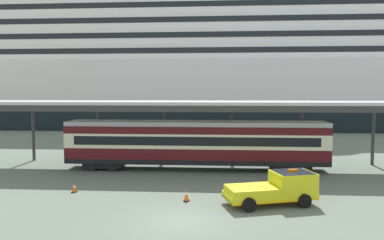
{
  "coord_description": "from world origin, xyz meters",
  "views": [
    {
      "loc": [
        1.85,
        -17.84,
        6.53
      ],
      "look_at": [
        0.02,
        8.61,
        4.5
      ],
      "focal_mm": 33.93,
      "sensor_mm": 36.0,
      "label": 1
    }
  ],
  "objects_px": {
    "train_carriage": "(196,143)",
    "service_truck": "(278,187)",
    "cruise_ship": "(251,57)",
    "traffic_cone_near": "(186,195)",
    "traffic_cone_mid": "(74,187)"
  },
  "relations": [
    {
      "from": "train_carriage",
      "to": "service_truck",
      "type": "xyz_separation_m",
      "value": [
        5.35,
        -9.04,
        -1.32
      ]
    },
    {
      "from": "cruise_ship",
      "to": "service_truck",
      "type": "height_order",
      "value": "cruise_ship"
    },
    {
      "from": "cruise_ship",
      "to": "service_truck",
      "type": "relative_size",
      "value": 28.7
    },
    {
      "from": "cruise_ship",
      "to": "train_carriage",
      "type": "relative_size",
      "value": 7.39
    },
    {
      "from": "service_truck",
      "to": "traffic_cone_near",
      "type": "height_order",
      "value": "service_truck"
    },
    {
      "from": "train_carriage",
      "to": "service_truck",
      "type": "bearing_deg",
      "value": -59.37
    },
    {
      "from": "cruise_ship",
      "to": "train_carriage",
      "type": "distance_m",
      "value": 44.37
    },
    {
      "from": "cruise_ship",
      "to": "traffic_cone_near",
      "type": "height_order",
      "value": "cruise_ship"
    },
    {
      "from": "service_truck",
      "to": "traffic_cone_near",
      "type": "bearing_deg",
      "value": 178.02
    },
    {
      "from": "cruise_ship",
      "to": "traffic_cone_mid",
      "type": "distance_m",
      "value": 53.64
    },
    {
      "from": "train_carriage",
      "to": "traffic_cone_mid",
      "type": "bearing_deg",
      "value": -135.58
    },
    {
      "from": "traffic_cone_near",
      "to": "traffic_cone_mid",
      "type": "bearing_deg",
      "value": 168.99
    },
    {
      "from": "service_truck",
      "to": "train_carriage",
      "type": "bearing_deg",
      "value": 120.63
    },
    {
      "from": "cruise_ship",
      "to": "traffic_cone_mid",
      "type": "height_order",
      "value": "cruise_ship"
    },
    {
      "from": "train_carriage",
      "to": "service_truck",
      "type": "distance_m",
      "value": 10.59
    }
  ]
}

